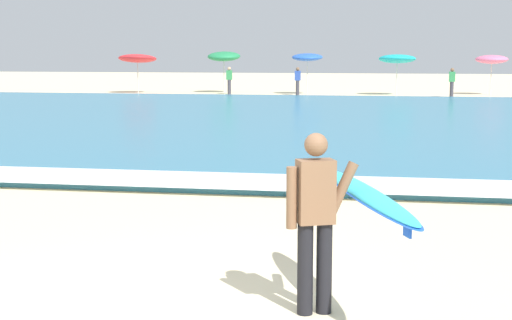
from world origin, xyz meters
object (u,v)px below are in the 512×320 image
(beach_umbrella_1, at_px, (224,56))
(beach_umbrella_3, at_px, (397,59))
(beach_umbrella_2, at_px, (307,57))
(beachgoer_near_row_left, at_px, (452,82))
(beach_umbrella_0, at_px, (137,58))
(beachgoer_near_row_right, at_px, (298,80))
(beach_umbrella_4, at_px, (492,59))
(beachgoer_near_row_mid, at_px, (229,80))
(surfer_with_board, at_px, (340,206))

(beach_umbrella_1, distance_m, beach_umbrella_3, 10.18)
(beach_umbrella_3, bearing_deg, beach_umbrella_2, -179.91)
(beach_umbrella_1, xyz_separation_m, beachgoer_near_row_left, (13.07, -2.24, -1.32))
(beach_umbrella_2, xyz_separation_m, beach_umbrella_3, (5.09, 0.01, -0.08))
(beach_umbrella_0, relative_size, beachgoer_near_row_right, 1.51)
(beach_umbrella_1, xyz_separation_m, beach_umbrella_2, (5.06, -0.75, -0.04))
(beach_umbrella_4, relative_size, beachgoer_near_row_mid, 1.44)
(beach_umbrella_0, bearing_deg, beach_umbrella_2, 3.67)
(beach_umbrella_0, relative_size, beach_umbrella_1, 0.94)
(beachgoer_near_row_left, height_order, beachgoer_near_row_mid, same)
(beach_umbrella_2, relative_size, beach_umbrella_4, 1.05)
(beachgoer_near_row_right, bearing_deg, beach_umbrella_0, 177.03)
(beach_umbrella_1, distance_m, beach_umbrella_2, 5.12)
(surfer_with_board, relative_size, beach_umbrella_1, 0.94)
(beach_umbrella_3, bearing_deg, surfer_with_board, -91.28)
(beach_umbrella_0, relative_size, beachgoer_near_row_left, 1.51)
(beach_umbrella_1, distance_m, beachgoer_near_row_right, 5.19)
(beach_umbrella_4, relative_size, beachgoer_near_row_left, 1.44)
(beach_umbrella_0, bearing_deg, beach_umbrella_4, 5.25)
(beach_umbrella_3, relative_size, beachgoer_near_row_right, 1.49)
(beachgoer_near_row_left, bearing_deg, beachgoer_near_row_right, 177.54)
(surfer_with_board, height_order, beach_umbrella_1, beach_umbrella_1)
(beach_umbrella_3, relative_size, beach_umbrella_4, 1.03)
(beach_umbrella_4, bearing_deg, beach_umbrella_0, -174.75)
(surfer_with_board, xyz_separation_m, beach_umbrella_1, (-9.32, 37.68, 1.13))
(beach_umbrella_3, xyz_separation_m, beachgoer_near_row_left, (2.92, -1.51, -1.20))
(beach_umbrella_0, relative_size, beach_umbrella_3, 1.02)
(beach_umbrella_2, height_order, beachgoer_near_row_right, beach_umbrella_2)
(beach_umbrella_0, distance_m, beachgoer_near_row_mid, 5.67)
(beach_umbrella_3, distance_m, beachgoer_near_row_mid, 9.63)
(beach_umbrella_1, bearing_deg, beach_umbrella_2, -8.40)
(beach_umbrella_1, relative_size, beachgoer_near_row_left, 1.60)
(beach_umbrella_0, relative_size, beach_umbrella_2, 0.99)
(beach_umbrella_0, distance_m, beach_umbrella_1, 5.10)
(beach_umbrella_3, height_order, beachgoer_near_row_mid, beach_umbrella_3)
(beach_umbrella_2, relative_size, beachgoer_near_row_mid, 1.52)
(beach_umbrella_4, xyz_separation_m, beachgoer_near_row_right, (-10.79, -2.37, -1.17))
(beach_umbrella_0, xyz_separation_m, beach_umbrella_3, (15.06, 0.65, -0.00))
(beachgoer_near_row_left, xyz_separation_m, beachgoer_near_row_right, (-8.42, 0.36, 0.00))
(beach_umbrella_0, bearing_deg, surfer_with_board, -68.59)
(beachgoer_near_row_mid, xyz_separation_m, beachgoer_near_row_right, (4.02, -0.41, 0.00))
(surfer_with_board, xyz_separation_m, beach_umbrella_2, (-4.26, 36.94, 1.09))
(beach_umbrella_3, relative_size, beachgoer_near_row_mid, 1.49)
(beach_umbrella_2, relative_size, beach_umbrella_3, 1.02)
(beach_umbrella_0, distance_m, beachgoer_near_row_left, 18.04)
(beach_umbrella_3, xyz_separation_m, beachgoer_near_row_mid, (-9.52, -0.73, -1.20))
(surfer_with_board, distance_m, beach_umbrella_0, 39.00)
(beach_umbrella_2, height_order, beachgoer_near_row_mid, beach_umbrella_2)
(beachgoer_near_row_mid, bearing_deg, beach_umbrella_0, 179.13)
(surfer_with_board, bearing_deg, beach_umbrella_0, 111.41)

